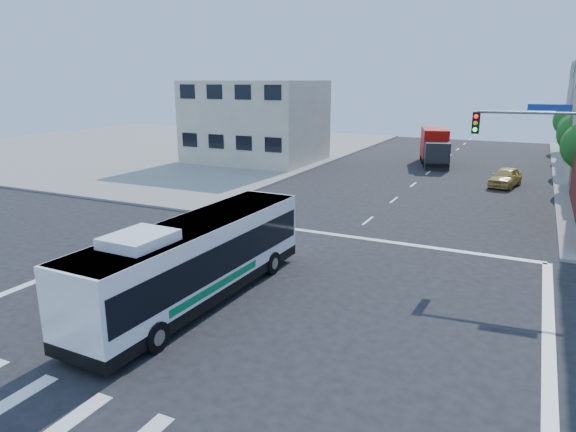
% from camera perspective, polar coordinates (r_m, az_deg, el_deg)
% --- Properties ---
extents(ground, '(120.00, 120.00, 0.00)m').
position_cam_1_polar(ground, '(19.22, -2.86, -9.81)').
color(ground, black).
rests_on(ground, ground).
extents(sidewalk_nw, '(50.00, 50.00, 0.15)m').
position_cam_1_polar(sidewalk_nw, '(66.94, -15.03, 7.53)').
color(sidewalk_nw, gray).
rests_on(sidewalk_nw, ground).
extents(building_west, '(12.06, 10.06, 8.00)m').
position_cam_1_polar(building_west, '(52.10, -3.59, 10.40)').
color(building_west, beige).
rests_on(building_west, ground).
extents(signal_mast_ne, '(7.91, 1.13, 8.07)m').
position_cam_1_polar(signal_mast_ne, '(26.10, 27.20, 6.54)').
color(signal_mast_ne, slate).
rests_on(signal_mast_ne, ground).
extents(street_tree_d, '(4.00, 4.00, 6.03)m').
position_cam_1_polar(street_tree_d, '(67.43, 29.14, 9.49)').
color(street_tree_d, '#3A2615').
rests_on(street_tree_d, ground).
extents(transit_bus, '(2.75, 11.47, 3.38)m').
position_cam_1_polar(transit_bus, '(19.21, -10.11, -4.73)').
color(transit_bus, black).
rests_on(transit_bus, ground).
extents(box_truck, '(4.11, 7.96, 3.44)m').
position_cam_1_polar(box_truck, '(52.39, 15.97, 7.32)').
color(box_truck, '#222226').
rests_on(box_truck, ground).
extents(parked_car, '(2.57, 4.59, 1.47)m').
position_cam_1_polar(parked_car, '(43.42, 23.02, 4.01)').
color(parked_car, gold).
rests_on(parked_car, ground).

